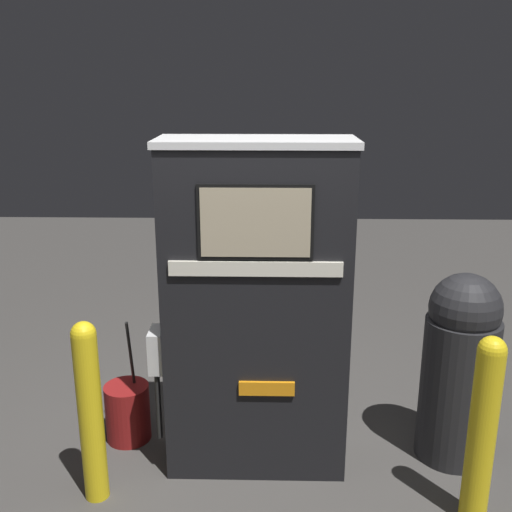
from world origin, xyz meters
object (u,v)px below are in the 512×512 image
Objects in this scene: gas_pump at (256,311)px; squeegee_bucket at (128,412)px; trash_bin at (459,366)px; safety_bollard_far at (483,428)px; safety_bollard at (90,409)px.

gas_pump is 1.21m from squeegee_bucket.
gas_pump is 2.34× the size of squeegee_bucket.
safety_bollard_far is at bearing -94.89° from trash_bin.
gas_pump is 1.85× the size of safety_bollard.
safety_bollard is 1.26× the size of squeegee_bucket.
safety_bollard is 0.89× the size of trash_bin.
gas_pump is at bearing 22.01° from safety_bollard.
gas_pump is 1.32m from trash_bin.
trash_bin reaches higher than safety_bollard.
trash_bin is at bearing -3.47° from squeegee_bucket.
gas_pump reaches higher than trash_bin.
safety_bollard_far is (1.21, -0.51, -0.44)m from gas_pump.
squeegee_bucket is (0.05, 0.59, -0.38)m from safety_bollard.
safety_bollard is 2.22m from trash_bin.
gas_pump reaches higher than safety_bollard_far.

